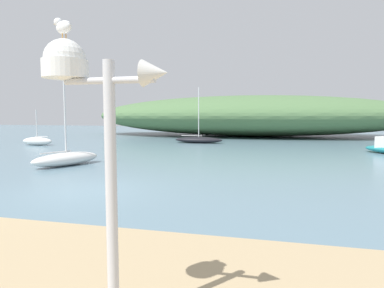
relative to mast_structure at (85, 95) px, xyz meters
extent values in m
plane|color=slate|center=(-3.96, 6.39, -2.67)|extent=(120.00, 120.00, 0.00)
ellipsoid|color=#517547|center=(-0.51, 36.63, -0.29)|extent=(38.31, 14.67, 4.76)
cylinder|color=silver|center=(0.27, 0.00, -1.07)|extent=(0.12, 0.12, 2.82)
cylinder|color=silver|center=(0.27, 0.00, 0.14)|extent=(0.98, 0.07, 0.07)
cylinder|color=white|center=(-0.22, 0.00, 0.27)|extent=(0.47, 0.47, 0.19)
sphere|color=white|center=(-0.22, 0.00, 0.36)|extent=(0.43, 0.43, 0.43)
cone|color=silver|center=(0.76, 0.00, 0.20)|extent=(0.26, 0.27, 0.27)
cylinder|color=orange|center=(-0.23, -0.02, 0.60)|extent=(0.01, 0.01, 0.05)
cylinder|color=orange|center=(-0.21, 0.02, 0.60)|extent=(0.01, 0.01, 0.05)
ellipsoid|color=white|center=(-0.22, 0.00, 0.69)|extent=(0.26, 0.19, 0.13)
ellipsoid|color=#9EA0A8|center=(-0.22, 0.00, 0.71)|extent=(0.24, 0.17, 0.05)
sphere|color=white|center=(-0.31, 0.04, 0.75)|extent=(0.09, 0.09, 0.09)
cone|color=gold|center=(-0.37, 0.07, 0.75)|extent=(0.06, 0.04, 0.03)
ellipsoid|color=white|center=(-16.74, 20.09, -2.35)|extent=(2.70, 0.93, 0.66)
cylinder|color=silver|center=(-16.74, 20.09, -0.99)|extent=(0.08, 0.08, 2.44)
cylinder|color=silver|center=(-16.34, 20.08, -1.96)|extent=(1.21, 0.07, 0.06)
ellipsoid|color=black|center=(-4.33, 25.28, -2.40)|extent=(4.25, 1.36, 0.54)
cylinder|color=silver|center=(-4.33, 25.28, -0.03)|extent=(0.08, 0.08, 4.52)
cylinder|color=silver|center=(-4.97, 25.29, -2.04)|extent=(1.91, 0.08, 0.06)
ellipsoid|color=white|center=(-7.86, 11.04, -2.35)|extent=(2.41, 3.70, 0.64)
cylinder|color=silver|center=(-7.86, 11.04, -0.11)|extent=(0.08, 0.08, 4.23)
cylinder|color=silver|center=(-8.06, 10.55, -1.97)|extent=(0.67, 1.49, 0.06)
camera|label=1|loc=(1.86, -3.05, -0.21)|focal=30.77mm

